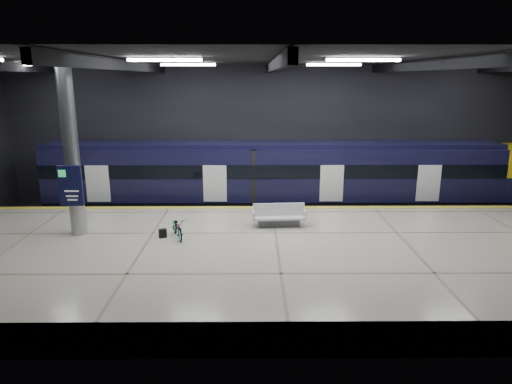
{
  "coord_description": "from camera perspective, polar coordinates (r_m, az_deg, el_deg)",
  "views": [
    {
      "loc": [
        -0.92,
        -18.7,
        7.28
      ],
      "look_at": [
        -0.76,
        1.5,
        2.2
      ],
      "focal_mm": 32.0,
      "sensor_mm": 36.0,
      "label": 1
    }
  ],
  "objects": [
    {
      "name": "room_shell",
      "position": [
        18.79,
        2.38,
        9.34
      ],
      "size": [
        30.1,
        16.1,
        8.05
      ],
      "color": "black",
      "rests_on": "ground"
    },
    {
      "name": "ground",
      "position": [
        20.08,
        2.22,
        -7.14
      ],
      "size": [
        30.0,
        30.0,
        0.0
      ],
      "primitive_type": "plane",
      "color": "black",
      "rests_on": "ground"
    },
    {
      "name": "platform",
      "position": [
        17.56,
        2.61,
        -8.43
      ],
      "size": [
        30.0,
        11.0,
        1.1
      ],
      "primitive_type": "cube",
      "color": "beige",
      "rests_on": "ground"
    },
    {
      "name": "pannier_bag",
      "position": [
        18.54,
        -11.58,
        -5.08
      ],
      "size": [
        0.35,
        0.28,
        0.35
      ],
      "primitive_type": "cube",
      "rotation": [
        0.0,
        0.0,
        0.38
      ],
      "color": "black",
      "rests_on": "platform"
    },
    {
      "name": "safety_strip",
      "position": [
        22.34,
        1.93,
        -1.94
      ],
      "size": [
        30.0,
        0.4,
        0.01
      ],
      "primitive_type": "cube",
      "color": "yellow",
      "rests_on": "platform"
    },
    {
      "name": "rails",
      "position": [
        25.26,
        1.65,
        -2.45
      ],
      "size": [
        30.0,
        1.52,
        0.16
      ],
      "color": "gray",
      "rests_on": "ground"
    },
    {
      "name": "info_column",
      "position": [
        19.24,
        -22.11,
        4.66
      ],
      "size": [
        0.9,
        0.78,
        6.9
      ],
      "color": "#9EA0A5",
      "rests_on": "platform"
    },
    {
      "name": "bicycle",
      "position": [
        18.36,
        -9.77,
        -4.38
      ],
      "size": [
        1.08,
        1.69,
        0.84
      ],
      "primitive_type": "imported",
      "rotation": [
        0.0,
        0.0,
        0.35
      ],
      "color": "#99999E",
      "rests_on": "platform"
    },
    {
      "name": "train",
      "position": [
        24.91,
        6.17,
        1.94
      ],
      "size": [
        29.4,
        2.84,
        3.79
      ],
      "color": "black",
      "rests_on": "ground"
    },
    {
      "name": "bench",
      "position": [
        19.55,
        2.84,
        -3.25
      ],
      "size": [
        2.32,
        1.07,
        1.0
      ],
      "rotation": [
        0.0,
        0.0,
        0.06
      ],
      "color": "#595B60",
      "rests_on": "platform"
    }
  ]
}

